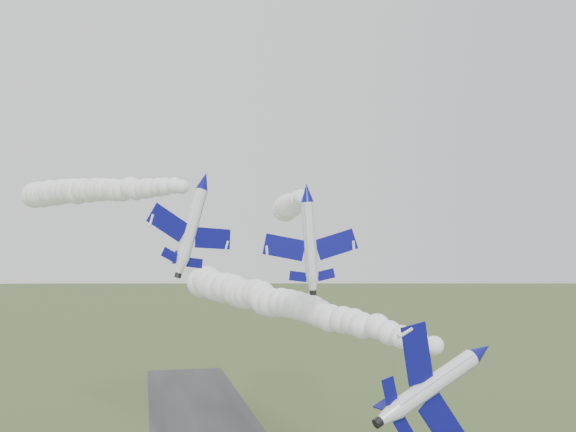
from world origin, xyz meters
name	(u,v)px	position (x,y,z in m)	size (l,w,h in m)	color
jet_lead	(482,352)	(14.78, -6.77, 28.24)	(5.59, 13.16, 10.11)	white
smoke_trail_jet_lead	(277,302)	(5.40, 34.73, 30.04)	(5.73, 78.93, 5.73)	white
jet_pair_left	(204,181)	(-6.96, 16.30, 45.20)	(10.16, 12.12, 3.93)	white
smoke_trail_jet_pair_left	(92,191)	(-21.82, 48.33, 47.08)	(5.01, 64.39, 5.01)	white
jet_pair_right	(307,192)	(5.33, 16.69, 44.18)	(11.29, 13.39, 3.33)	white
smoke_trail_jet_pair_right	(291,205)	(11.64, 52.68, 45.80)	(5.14, 66.28, 5.14)	white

